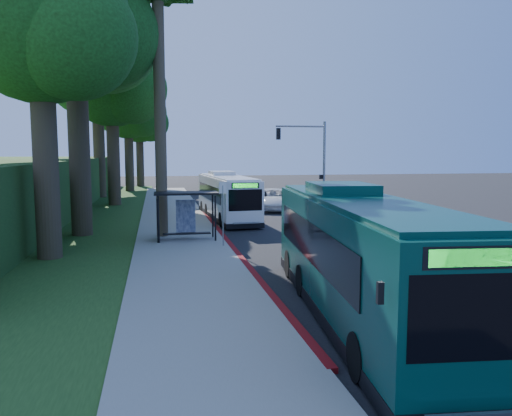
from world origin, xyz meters
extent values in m
plane|color=black|center=(0.00, 0.00, 0.00)|extent=(140.00, 140.00, 0.00)
cube|color=gray|center=(-7.30, 0.00, 0.06)|extent=(4.50, 70.00, 0.12)
cube|color=maroon|center=(-5.00, -4.00, 0.07)|extent=(0.25, 30.00, 0.13)
cube|color=#234719|center=(-13.00, 5.00, 0.03)|extent=(8.00, 70.00, 0.06)
cube|color=black|center=(-7.00, -3.00, 2.50)|extent=(3.20, 1.50, 0.10)
cube|color=black|center=(-8.45, -3.00, 1.20)|extent=(0.06, 1.30, 2.20)
cube|color=navy|center=(-7.00, -2.30, 1.25)|extent=(1.00, 0.12, 1.70)
cube|color=black|center=(-7.00, -3.10, 0.45)|extent=(2.40, 0.40, 0.06)
cube|color=black|center=(-8.40, -2.40, 1.20)|extent=(0.08, 0.08, 2.40)
cube|color=black|center=(-5.60, -2.40, 1.20)|extent=(0.08, 0.08, 2.40)
cube|color=black|center=(-8.40, -3.60, 1.20)|extent=(0.08, 0.08, 2.40)
cube|color=black|center=(-5.60, -3.60, 1.20)|extent=(0.08, 0.08, 2.40)
cylinder|color=gray|center=(-5.40, -5.00, 1.50)|extent=(0.06, 0.06, 3.00)
cube|color=white|center=(-5.40, -5.00, 2.90)|extent=(0.35, 0.04, 0.55)
cylinder|color=gray|center=(4.80, 10.00, 3.50)|extent=(0.20, 0.20, 7.00)
cylinder|color=gray|center=(2.80, 10.00, 6.60)|extent=(4.00, 0.14, 0.14)
cube|color=black|center=(1.00, 10.00, 6.00)|extent=(0.30, 0.30, 0.90)
cube|color=black|center=(4.55, 10.00, 2.60)|extent=(0.25, 0.25, 0.35)
cylinder|color=#4C3F2D|center=(-8.20, -1.50, 6.50)|extent=(0.60, 0.60, 13.00)
cylinder|color=#382B1E|center=(-12.50, 0.00, 5.25)|extent=(1.10, 1.10, 10.50)
sphere|color=#18380F|center=(-12.50, 0.00, 11.70)|extent=(8.00, 8.00, 8.00)
sphere|color=#18380F|center=(-10.90, -1.20, 10.50)|extent=(5.60, 5.60, 5.60)
sphere|color=#18380F|center=(-13.90, 1.40, 10.80)|extent=(5.20, 5.20, 5.20)
cylinder|color=#382B1E|center=(-13.50, 8.00, 5.95)|extent=(1.18, 1.18, 11.90)
sphere|color=#18380F|center=(-13.50, 8.00, 13.26)|extent=(10.00, 10.00, 10.00)
sphere|color=#18380F|center=(-11.50, 6.50, 11.90)|extent=(7.00, 7.00, 7.00)
sphere|color=#18380F|center=(-15.25, 9.75, 12.24)|extent=(6.50, 6.50, 6.50)
cylinder|color=#382B1E|center=(-12.00, 16.00, 4.90)|extent=(1.06, 1.06, 9.80)
sphere|color=#18380F|center=(-12.00, 16.00, 10.92)|extent=(8.40, 8.40, 8.40)
sphere|color=#18380F|center=(-10.32, 14.74, 9.80)|extent=(5.88, 5.88, 5.88)
sphere|color=#18380F|center=(-13.47, 17.47, 10.08)|extent=(5.46, 5.46, 5.46)
cylinder|color=#382B1E|center=(-14.00, 24.00, 5.60)|extent=(1.14, 1.14, 11.20)
sphere|color=#18380F|center=(-14.00, 24.00, 12.48)|extent=(9.60, 9.60, 9.60)
sphere|color=#18380F|center=(-12.08, 22.56, 11.20)|extent=(6.72, 6.72, 6.72)
sphere|color=#18380F|center=(-15.68, 25.68, 11.52)|extent=(6.24, 6.24, 6.24)
cylinder|color=#382B1E|center=(-11.50, 32.00, 4.55)|extent=(1.02, 1.02, 9.10)
sphere|color=#18380F|center=(-11.50, 32.00, 10.14)|extent=(8.00, 8.00, 8.00)
sphere|color=#18380F|center=(-9.90, 30.80, 9.10)|extent=(5.60, 5.60, 5.60)
sphere|color=#18380F|center=(-12.90, 33.40, 9.36)|extent=(5.20, 5.20, 5.20)
cylinder|color=#382B1E|center=(-10.50, 40.00, 4.20)|extent=(0.98, 0.98, 8.40)
sphere|color=#18380F|center=(-10.50, 40.00, 9.36)|extent=(7.00, 7.00, 7.00)
sphere|color=#18380F|center=(-9.10, 38.95, 8.40)|extent=(4.90, 4.90, 4.90)
sphere|color=#18380F|center=(-11.72, 41.23, 8.64)|extent=(4.55, 4.55, 4.55)
cylinder|color=#382B1E|center=(-13.00, -6.00, 4.55)|extent=(1.02, 1.02, 9.10)
sphere|color=#18380F|center=(-13.00, -6.00, 10.14)|extent=(7.20, 7.20, 7.20)
sphere|color=#18380F|center=(-11.56, -7.08, 9.10)|extent=(5.04, 5.04, 5.04)
sphere|color=#18380F|center=(-14.26, -4.74, 9.36)|extent=(4.68, 4.68, 4.68)
cube|color=white|center=(-3.74, 5.43, 1.59)|extent=(2.95, 10.85, 2.55)
cube|color=black|center=(-3.74, 5.43, 0.27)|extent=(2.97, 10.91, 0.31)
cube|color=black|center=(-3.77, 5.87, 1.83)|extent=(2.85, 8.50, 0.98)
cube|color=black|center=(-3.41, 0.12, 1.79)|extent=(2.01, 0.23, 1.25)
cube|color=black|center=(-4.08, 10.74, 1.88)|extent=(1.83, 0.22, 0.89)
cube|color=#19E533|center=(-3.41, 0.11, 2.64)|extent=(1.48, 0.18, 0.25)
cube|color=white|center=(-3.74, 5.43, 2.91)|extent=(2.73, 10.30, 0.11)
cube|color=white|center=(-3.86, 7.21, 3.06)|extent=(1.73, 2.33, 0.31)
cylinder|color=black|center=(-4.56, 1.94, 0.45)|extent=(0.32, 0.91, 0.89)
cylinder|color=black|center=(-2.50, 2.06, 0.45)|extent=(0.32, 0.91, 0.89)
cylinder|color=black|center=(-5.03, 9.43, 0.45)|extent=(0.32, 0.91, 0.89)
cylinder|color=black|center=(-2.97, 9.56, 0.45)|extent=(0.32, 0.91, 0.89)
cube|color=#0A3730|center=(-3.04, -15.69, 1.77)|extent=(3.75, 12.19, 2.85)
cube|color=black|center=(-3.04, -15.69, 0.30)|extent=(3.78, 12.25, 0.35)
cube|color=black|center=(-2.99, -15.20, 2.05)|extent=(3.54, 9.57, 1.10)
cube|color=black|center=(-3.64, -21.61, 2.00)|extent=(2.24, 0.35, 1.40)
cube|color=black|center=(-2.44, -9.78, 2.10)|extent=(2.04, 0.33, 1.00)
cube|color=#19E533|center=(-3.64, -21.62, 2.95)|extent=(1.66, 0.27, 0.28)
cube|color=#0A3730|center=(-3.04, -15.69, 3.25)|extent=(3.48, 11.57, 0.12)
cube|color=#0A3730|center=(-2.84, -13.70, 3.42)|extent=(2.03, 2.67, 0.35)
cylinder|color=black|center=(-4.58, -19.39, 0.50)|extent=(0.40, 1.02, 1.00)
cylinder|color=black|center=(-2.28, -19.63, 0.50)|extent=(0.40, 1.02, 1.00)
cylinder|color=black|center=(-3.73, -11.04, 0.50)|extent=(0.40, 1.02, 1.00)
cylinder|color=black|center=(-1.43, -11.28, 0.50)|extent=(0.40, 1.02, 1.00)
imported|color=white|center=(0.63, 10.17, 0.83)|extent=(4.08, 6.48, 1.67)
camera|label=1|loc=(-8.48, -28.31, 4.54)|focal=35.00mm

